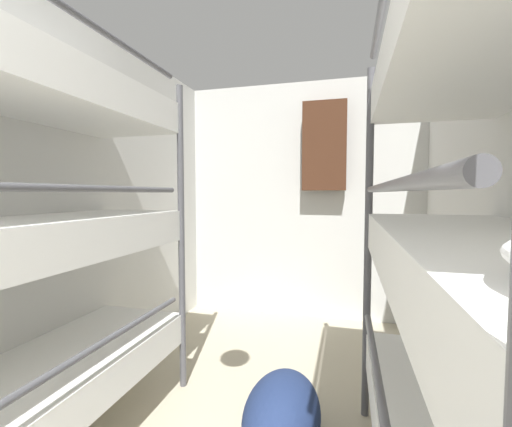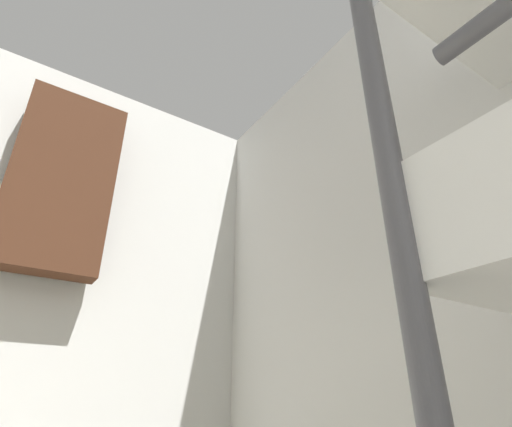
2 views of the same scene
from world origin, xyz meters
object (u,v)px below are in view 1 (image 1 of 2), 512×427
Objects in this scene: hanging_coat at (324,146)px; duffel_bag at (282,416)px; bunk_stack_right_near at (503,266)px; bunk_stack_left_near at (6,242)px.

duffel_bag is at bearing -92.06° from hanging_coat.
hanging_coat reaches higher than duffel_bag.
hanging_coat is (-0.67, 2.45, 0.69)m from bunk_stack_right_near.
bunk_stack_left_near is at bearing -115.37° from hanging_coat.
bunk_stack_left_near is 2.32× the size of hanging_coat.
bunk_stack_right_near is at bearing -36.52° from duffel_bag.
duffel_bag is 0.70× the size of hanging_coat.
bunk_stack_left_near reaches higher than duffel_bag.
bunk_stack_right_near is 2.63m from hanging_coat.
hanging_coat reaches higher than bunk_stack_left_near.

